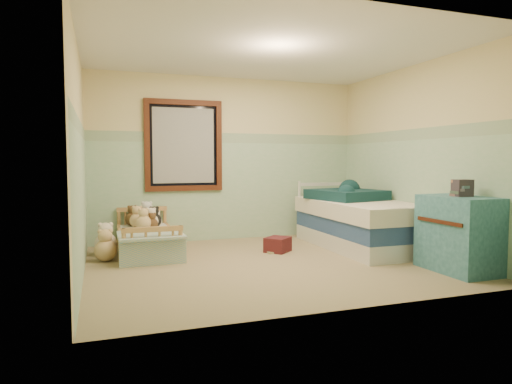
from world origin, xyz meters
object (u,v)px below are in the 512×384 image
object	(u,v)px
toddler_bed_frame	(147,247)
plush_floor_tan	(106,250)
dresser	(458,234)
red_pillow	(278,245)
twin_bed_frame	(360,240)
floor_book	(275,251)
plush_floor_cream	(106,244)

from	to	relation	value
toddler_bed_frame	plush_floor_tan	distance (m)	0.61
dresser	red_pillow	bearing A→B (deg)	132.00
red_pillow	twin_bed_frame	bearing A→B (deg)	-5.00
floor_book	plush_floor_tan	bearing A→B (deg)	170.83
toddler_bed_frame	red_pillow	distance (m)	1.74
toddler_bed_frame	plush_floor_tan	size ratio (longest dim) A/B	5.36
twin_bed_frame	red_pillow	bearing A→B (deg)	175.00
toddler_bed_frame	twin_bed_frame	xyz separation A→B (m)	(2.88, -0.57, 0.02)
dresser	red_pillow	world-z (taller)	dresser
twin_bed_frame	dresser	world-z (taller)	dresser
red_pillow	dresser	bearing A→B (deg)	-48.00
twin_bed_frame	dresser	xyz separation A→B (m)	(0.28, -1.54, 0.31)
plush_floor_tan	floor_book	size ratio (longest dim) A/B	1.05
dresser	floor_book	world-z (taller)	dresser
twin_bed_frame	floor_book	distance (m)	1.26
plush_floor_tan	red_pillow	world-z (taller)	plush_floor_tan
red_pillow	plush_floor_tan	bearing A→B (deg)	175.76
dresser	red_pillow	xyz separation A→B (m)	(-1.49, 1.65, -0.32)
dresser	plush_floor_tan	bearing A→B (deg)	153.80
plush_floor_cream	floor_book	size ratio (longest dim) A/B	1.13
plush_floor_cream	dresser	distance (m)	4.28
plush_floor_tan	plush_floor_cream	bearing A→B (deg)	88.63
toddler_bed_frame	red_pillow	xyz separation A→B (m)	(1.67, -0.47, 0.01)
plush_floor_cream	twin_bed_frame	size ratio (longest dim) A/B	0.14
toddler_bed_frame	plush_floor_tan	xyz separation A→B (m)	(-0.53, -0.30, 0.04)
dresser	floor_book	bearing A→B (deg)	133.21
toddler_bed_frame	plush_floor_cream	world-z (taller)	plush_floor_cream
dresser	twin_bed_frame	bearing A→B (deg)	100.24
twin_bed_frame	dresser	distance (m)	1.60
plush_floor_tan	twin_bed_frame	bearing A→B (deg)	-4.51
twin_bed_frame	red_pillow	world-z (taller)	twin_bed_frame
plush_floor_tan	dresser	bearing A→B (deg)	-26.20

